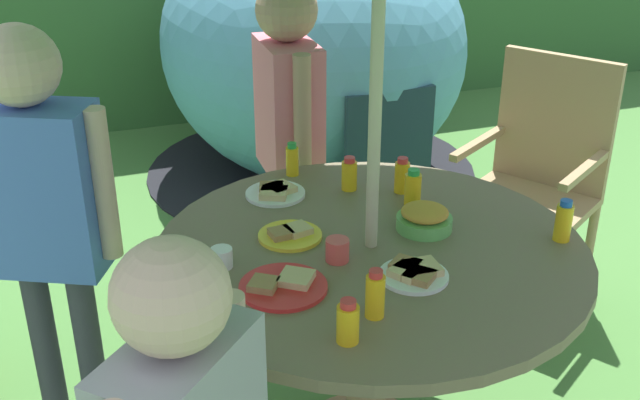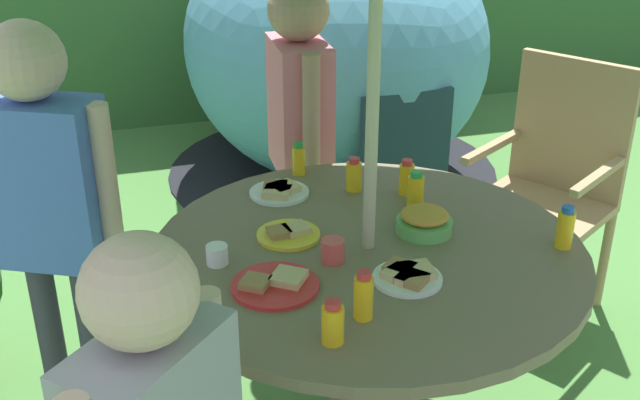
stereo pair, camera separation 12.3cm
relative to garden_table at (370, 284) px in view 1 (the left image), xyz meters
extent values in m
cylinder|color=#93704C|center=(0.00, 0.00, -0.26)|extent=(0.13, 0.13, 0.72)
cylinder|color=#75664C|center=(0.00, 0.00, 0.12)|extent=(1.27, 1.27, 0.04)
cylinder|color=#B7AD8C|center=(0.00, 0.00, 0.44)|extent=(0.04, 0.04, 2.13)
cylinder|color=tan|center=(0.66, 0.68, -0.40)|extent=(0.04, 0.04, 0.45)
cylinder|color=tan|center=(0.90, 0.29, -0.40)|extent=(0.04, 0.04, 0.45)
cylinder|color=tan|center=(1.02, 0.90, -0.40)|extent=(0.04, 0.04, 0.45)
cylinder|color=tan|center=(1.26, 0.52, -0.40)|extent=(0.04, 0.04, 0.45)
cube|color=tan|center=(0.96, 0.60, -0.16)|extent=(0.65, 0.66, 0.04)
cube|color=tan|center=(1.14, 0.71, 0.14)|extent=(0.29, 0.44, 0.57)
cube|color=tan|center=(0.84, 0.79, 0.06)|extent=(0.41, 0.28, 0.03)
cube|color=tan|center=(1.08, 0.41, 0.06)|extent=(0.41, 0.28, 0.03)
ellipsoid|color=teal|center=(0.60, 2.27, 0.14)|extent=(1.82, 2.06, 1.53)
cylinder|color=black|center=(0.60, 2.27, -0.62)|extent=(2.12, 2.12, 0.01)
cube|color=#1A313A|center=(0.67, 1.32, -0.20)|extent=(0.47, 0.06, 0.69)
cylinder|color=navy|center=(0.05, 1.00, -0.31)|extent=(0.08, 0.08, 0.62)
cylinder|color=navy|center=(0.04, 0.85, -0.31)|extent=(0.08, 0.08, 0.62)
cube|color=#EA727F|center=(0.04, 0.92, 0.26)|extent=(0.21, 0.37, 0.52)
cylinder|color=tan|center=(0.05, 1.12, 0.29)|extent=(0.07, 0.07, 0.47)
cylinder|color=tan|center=(0.03, 0.72, 0.29)|extent=(0.07, 0.07, 0.47)
sphere|color=tan|center=(0.04, 0.92, 0.64)|extent=(0.23, 0.23, 0.23)
cylinder|color=#3F3F47|center=(-0.96, 0.47, -0.31)|extent=(0.09, 0.09, 0.62)
cylinder|color=#3F3F47|center=(-0.82, 0.40, -0.31)|extent=(0.09, 0.09, 0.62)
cube|color=#4C72C6|center=(-0.89, 0.44, 0.26)|extent=(0.41, 0.34, 0.53)
cylinder|color=#D8B293|center=(-0.71, 0.35, 0.29)|extent=(0.07, 0.07, 0.47)
sphere|color=#D8B293|center=(-0.89, 0.44, 0.64)|extent=(0.23, 0.23, 0.23)
cylinder|color=#D8B293|center=(-0.54, -0.55, 0.19)|extent=(0.06, 0.06, 0.42)
sphere|color=#D8B293|center=(-0.67, -0.67, 0.51)|extent=(0.21, 0.21, 0.21)
cylinder|color=#66B259|center=(0.19, 0.04, 0.16)|extent=(0.17, 0.17, 0.04)
ellipsoid|color=gold|center=(0.19, 0.04, 0.19)|extent=(0.14, 0.14, 0.04)
cylinder|color=white|center=(0.04, -0.21, 0.14)|extent=(0.19, 0.19, 0.01)
cube|color=tan|center=(0.07, -0.20, 0.16)|extent=(0.09, 0.09, 0.02)
cube|color=#9E7547|center=(0.03, -0.17, 0.16)|extent=(0.10, 0.10, 0.02)
cube|color=tan|center=(0.02, -0.21, 0.16)|extent=(0.11, 0.11, 0.02)
cube|color=#9E7547|center=(0.04, -0.24, 0.16)|extent=(0.11, 0.11, 0.02)
cylinder|color=red|center=(-0.31, -0.14, 0.14)|extent=(0.24, 0.24, 0.01)
cube|color=tan|center=(-0.27, -0.14, 0.16)|extent=(0.12, 0.12, 0.02)
cube|color=#9E7547|center=(-0.36, -0.14, 0.16)|extent=(0.10, 0.10, 0.02)
cylinder|color=white|center=(-0.16, 0.43, 0.14)|extent=(0.20, 0.20, 0.01)
cube|color=tan|center=(-0.15, 0.43, 0.16)|extent=(0.11, 0.11, 0.02)
cube|color=#9E7547|center=(-0.17, 0.44, 0.16)|extent=(0.10, 0.10, 0.02)
cube|color=tan|center=(-0.18, 0.40, 0.16)|extent=(0.12, 0.12, 0.02)
cylinder|color=yellow|center=(-0.21, 0.13, 0.14)|extent=(0.19, 0.19, 0.01)
cube|color=tan|center=(-0.18, 0.13, 0.16)|extent=(0.08, 0.08, 0.02)
cube|color=#9E7547|center=(-0.24, 0.12, 0.16)|extent=(0.07, 0.07, 0.02)
cylinder|color=yellow|center=(-0.14, -0.34, 0.19)|extent=(0.05, 0.05, 0.11)
cylinder|color=red|center=(-0.14, -0.34, 0.26)|extent=(0.03, 0.03, 0.02)
cylinder|color=yellow|center=(0.24, 0.31, 0.19)|extent=(0.05, 0.05, 0.10)
cylinder|color=red|center=(0.24, 0.31, 0.25)|extent=(0.04, 0.04, 0.02)
cylinder|color=yellow|center=(0.09, 0.39, 0.18)|extent=(0.05, 0.05, 0.10)
cylinder|color=red|center=(0.09, 0.39, 0.24)|extent=(0.04, 0.04, 0.02)
cylinder|color=yellow|center=(-0.24, -0.41, 0.18)|extent=(0.05, 0.05, 0.10)
cylinder|color=red|center=(-0.24, -0.41, 0.24)|extent=(0.04, 0.04, 0.02)
cylinder|color=yellow|center=(0.23, 0.19, 0.19)|extent=(0.05, 0.05, 0.11)
cylinder|color=green|center=(0.23, 0.19, 0.26)|extent=(0.04, 0.04, 0.02)
cylinder|color=yellow|center=(0.54, -0.16, 0.19)|extent=(0.05, 0.05, 0.11)
cylinder|color=blue|center=(0.54, -0.16, 0.25)|extent=(0.03, 0.03, 0.02)
cylinder|color=yellow|center=(-0.06, 0.57, 0.19)|extent=(0.04, 0.04, 0.10)
cylinder|color=green|center=(-0.06, 0.57, 0.25)|extent=(0.03, 0.03, 0.02)
cylinder|color=white|center=(-0.44, 0.03, 0.16)|extent=(0.06, 0.06, 0.06)
cylinder|color=#E04C47|center=(-0.12, -0.05, 0.17)|extent=(0.07, 0.07, 0.07)
camera|label=1|loc=(-0.80, -1.79, 1.21)|focal=42.81mm
camera|label=2|loc=(-0.69, -1.83, 1.21)|focal=42.81mm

